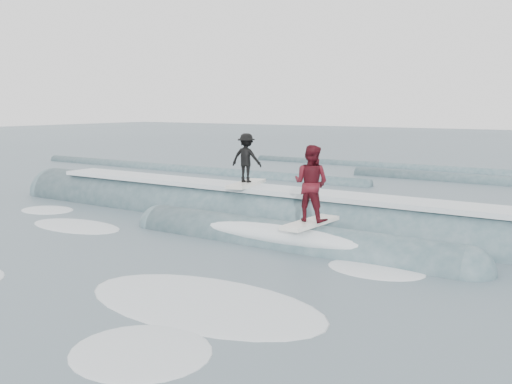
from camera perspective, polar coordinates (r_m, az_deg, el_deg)
The scene contains 6 objects.
ground at distance 13.79m, azimuth -9.29°, elevation -6.62°, with size 160.00×160.00×0.00m, color #40525E.
breaking_wave at distance 17.09m, azimuth 2.05°, elevation -3.37°, with size 23.20×3.81×2.06m.
surfer_black at distance 17.92m, azimuth -0.97°, elevation 3.14°, with size 1.07×2.07×1.64m.
surfer_red at distance 14.28m, azimuth 5.52°, elevation 0.57°, with size 0.95×2.03×2.01m.
whitewater at distance 13.13m, azimuth -11.83°, elevation -7.48°, with size 14.48×8.11×0.10m.
far_swells at distance 29.21m, azimuth 14.18°, elevation 1.33°, with size 41.58×8.65×0.80m.
Camera 1 is at (9.12, -9.68, 3.62)m, focal length 40.00 mm.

